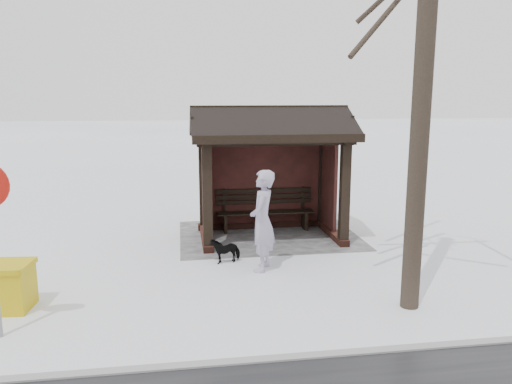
% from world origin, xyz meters
% --- Properties ---
extents(ground, '(120.00, 120.00, 0.00)m').
position_xyz_m(ground, '(0.00, 0.00, 0.00)').
color(ground, white).
rests_on(ground, ground).
extents(kerb, '(120.00, 0.15, 0.06)m').
position_xyz_m(kerb, '(0.00, 5.50, 0.01)').
color(kerb, gray).
rests_on(kerb, ground).
extents(trampled_patch, '(4.20, 3.20, 0.02)m').
position_xyz_m(trampled_patch, '(0.00, -0.20, 0.01)').
color(trampled_patch, '#99999E').
rests_on(trampled_patch, ground).
extents(bus_shelter, '(3.60, 2.40, 3.09)m').
position_xyz_m(bus_shelter, '(0.00, -0.16, 2.17)').
color(bus_shelter, '#391B14').
rests_on(bus_shelter, ground).
extents(pedestrian, '(0.69, 0.83, 1.94)m').
position_xyz_m(pedestrian, '(0.54, 2.16, 0.97)').
color(pedestrian, '#A49DB8').
rests_on(pedestrian, ground).
extents(dog, '(0.64, 0.43, 0.50)m').
position_xyz_m(dog, '(1.20, 1.59, 0.25)').
color(dog, black).
rests_on(dog, ground).
extents(grit_bin, '(1.04, 0.76, 0.75)m').
position_xyz_m(grit_bin, '(4.88, 3.34, 0.38)').
color(grit_bin, '#C0A30B').
rests_on(grit_bin, ground).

